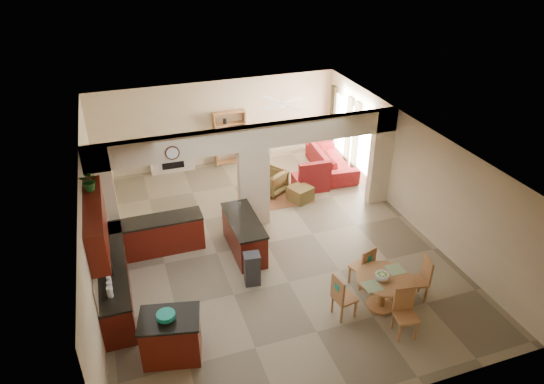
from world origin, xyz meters
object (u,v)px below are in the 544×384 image
object	(u,v)px
dining_table	(382,288)
armchair	(271,181)
sofa	(331,160)
kitchen_island	(171,337)

from	to	relation	value
dining_table	armchair	distance (m)	5.48
dining_table	sofa	bearing A→B (deg)	74.35
armchair	kitchen_island	bearing A→B (deg)	22.48
kitchen_island	sofa	size ratio (longest dim) A/B	0.50
kitchen_island	armchair	size ratio (longest dim) A/B	1.59
kitchen_island	armchair	world-z (taller)	kitchen_island
kitchen_island	sofa	distance (m)	8.61
sofa	dining_table	bearing A→B (deg)	168.74
kitchen_island	dining_table	bearing A→B (deg)	11.17
dining_table	sofa	xyz separation A→B (m)	(1.74, 6.20, -0.15)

